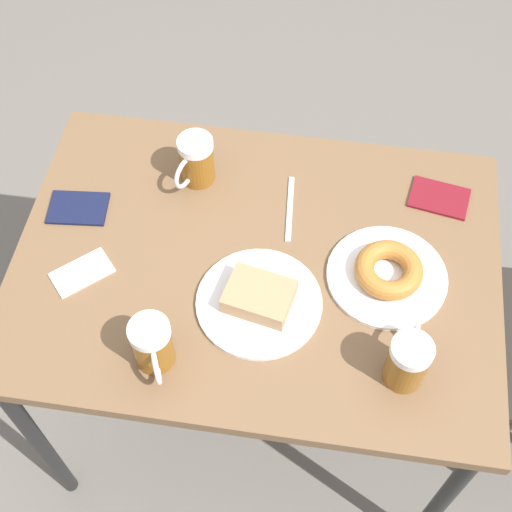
{
  "coord_description": "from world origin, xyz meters",
  "views": [
    {
      "loc": [
        0.8,
        0.12,
        1.97
      ],
      "look_at": [
        0.0,
        0.0,
        0.76
      ],
      "focal_mm": 50.0,
      "sensor_mm": 36.0,
      "label": 1
    }
  ],
  "objects_px": {
    "beer_mug_left": "(196,161)",
    "passport_near_edge": "(78,208)",
    "beer_mug_right": "(153,345)",
    "beer_mug_center": "(408,360)",
    "passport_far_edge": "(439,198)",
    "napkin_folded": "(82,273)",
    "plate_with_cake": "(259,300)",
    "plate_with_donut": "(388,271)",
    "fork": "(290,209)"
  },
  "relations": [
    {
      "from": "passport_far_edge",
      "to": "beer_mug_center",
      "type": "bearing_deg",
      "value": -8.56
    },
    {
      "from": "beer_mug_center",
      "to": "napkin_folded",
      "type": "relative_size",
      "value": 0.88
    },
    {
      "from": "plate_with_cake",
      "to": "fork",
      "type": "relative_size",
      "value": 1.43
    },
    {
      "from": "fork",
      "to": "passport_near_edge",
      "type": "xyz_separation_m",
      "value": [
        0.07,
        -0.46,
        0.0
      ]
    },
    {
      "from": "napkin_folded",
      "to": "passport_near_edge",
      "type": "bearing_deg",
      "value": -161.07
    },
    {
      "from": "beer_mug_right",
      "to": "plate_with_cake",
      "type": "bearing_deg",
      "value": 130.13
    },
    {
      "from": "napkin_folded",
      "to": "passport_near_edge",
      "type": "relative_size",
      "value": 1.01
    },
    {
      "from": "fork",
      "to": "beer_mug_center",
      "type": "bearing_deg",
      "value": 35.87
    },
    {
      "from": "passport_near_edge",
      "to": "plate_with_cake",
      "type": "bearing_deg",
      "value": 67.38
    },
    {
      "from": "fork",
      "to": "passport_far_edge",
      "type": "height_order",
      "value": "passport_far_edge"
    },
    {
      "from": "plate_with_cake",
      "to": "plate_with_donut",
      "type": "bearing_deg",
      "value": 112.49
    },
    {
      "from": "plate_with_cake",
      "to": "beer_mug_center",
      "type": "bearing_deg",
      "value": 69.11
    },
    {
      "from": "beer_mug_right",
      "to": "passport_near_edge",
      "type": "height_order",
      "value": "beer_mug_right"
    },
    {
      "from": "beer_mug_right",
      "to": "passport_far_edge",
      "type": "xyz_separation_m",
      "value": [
        -0.47,
        0.53,
        -0.06
      ]
    },
    {
      "from": "beer_mug_right",
      "to": "napkin_folded",
      "type": "relative_size",
      "value": 0.87
    },
    {
      "from": "plate_with_cake",
      "to": "napkin_folded",
      "type": "height_order",
      "value": "plate_with_cake"
    },
    {
      "from": "beer_mug_center",
      "to": "fork",
      "type": "height_order",
      "value": "beer_mug_center"
    },
    {
      "from": "beer_mug_right",
      "to": "passport_near_edge",
      "type": "xyz_separation_m",
      "value": [
        -0.32,
        -0.25,
        -0.06
      ]
    },
    {
      "from": "plate_with_cake",
      "to": "passport_near_edge",
      "type": "relative_size",
      "value": 1.88
    },
    {
      "from": "beer_mug_left",
      "to": "napkin_folded",
      "type": "distance_m",
      "value": 0.34
    },
    {
      "from": "fork",
      "to": "beer_mug_right",
      "type": "bearing_deg",
      "value": -27.86
    },
    {
      "from": "beer_mug_right",
      "to": "beer_mug_center",
      "type": "bearing_deg",
      "value": 94.7
    },
    {
      "from": "beer_mug_left",
      "to": "passport_far_edge",
      "type": "bearing_deg",
      "value": 92.17
    },
    {
      "from": "napkin_folded",
      "to": "passport_far_edge",
      "type": "height_order",
      "value": "passport_far_edge"
    },
    {
      "from": "plate_with_cake",
      "to": "beer_mug_right",
      "type": "relative_size",
      "value": 2.15
    },
    {
      "from": "beer_mug_right",
      "to": "napkin_folded",
      "type": "height_order",
      "value": "beer_mug_right"
    },
    {
      "from": "beer_mug_center",
      "to": "passport_far_edge",
      "type": "height_order",
      "value": "beer_mug_center"
    },
    {
      "from": "plate_with_cake",
      "to": "beer_mug_right",
      "type": "xyz_separation_m",
      "value": [
        0.15,
        -0.18,
        0.04
      ]
    },
    {
      "from": "beer_mug_center",
      "to": "beer_mug_right",
      "type": "bearing_deg",
      "value": -85.3
    },
    {
      "from": "beer_mug_left",
      "to": "passport_near_edge",
      "type": "xyz_separation_m",
      "value": [
        0.12,
        -0.24,
        -0.06
      ]
    },
    {
      "from": "beer_mug_center",
      "to": "fork",
      "type": "bearing_deg",
      "value": -144.13
    },
    {
      "from": "passport_far_edge",
      "to": "plate_with_donut",
      "type": "bearing_deg",
      "value": -25.58
    },
    {
      "from": "beer_mug_left",
      "to": "beer_mug_center",
      "type": "bearing_deg",
      "value": 48.96
    },
    {
      "from": "plate_with_donut",
      "to": "napkin_folded",
      "type": "distance_m",
      "value": 0.62
    },
    {
      "from": "plate_with_donut",
      "to": "plate_with_cake",
      "type": "bearing_deg",
      "value": -67.51
    },
    {
      "from": "plate_with_cake",
      "to": "passport_near_edge",
      "type": "bearing_deg",
      "value": -112.62
    },
    {
      "from": "beer_mug_left",
      "to": "fork",
      "type": "height_order",
      "value": "beer_mug_left"
    },
    {
      "from": "plate_with_donut",
      "to": "beer_mug_center",
      "type": "relative_size",
      "value": 2.07
    },
    {
      "from": "passport_far_edge",
      "to": "plate_with_cake",
      "type": "bearing_deg",
      "value": -47.71
    },
    {
      "from": "plate_with_cake",
      "to": "plate_with_donut",
      "type": "distance_m",
      "value": 0.27
    },
    {
      "from": "plate_with_donut",
      "to": "passport_far_edge",
      "type": "height_order",
      "value": "plate_with_donut"
    },
    {
      "from": "plate_with_donut",
      "to": "passport_near_edge",
      "type": "xyz_separation_m",
      "value": [
        -0.07,
        -0.67,
        -0.02
      ]
    },
    {
      "from": "beer_mug_left",
      "to": "beer_mug_center",
      "type": "distance_m",
      "value": 0.62
    },
    {
      "from": "napkin_folded",
      "to": "passport_far_edge",
      "type": "distance_m",
      "value": 0.78
    },
    {
      "from": "beer_mug_right",
      "to": "passport_far_edge",
      "type": "relative_size",
      "value": 0.84
    },
    {
      "from": "passport_far_edge",
      "to": "passport_near_edge",
      "type": "bearing_deg",
      "value": -79.46
    },
    {
      "from": "beer_mug_center",
      "to": "passport_far_edge",
      "type": "distance_m",
      "value": 0.44
    },
    {
      "from": "fork",
      "to": "passport_far_edge",
      "type": "xyz_separation_m",
      "value": [
        -0.08,
        0.32,
        0.0
      ]
    },
    {
      "from": "plate_with_cake",
      "to": "plate_with_donut",
      "type": "height_order",
      "value": "same"
    },
    {
      "from": "beer_mug_center",
      "to": "passport_far_edge",
      "type": "bearing_deg",
      "value": 171.44
    }
  ]
}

